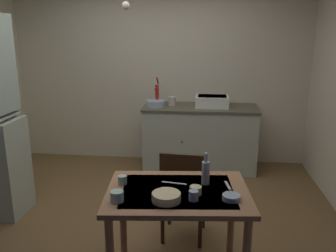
{
  "coord_description": "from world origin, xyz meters",
  "views": [
    {
      "loc": [
        0.66,
        -3.2,
        1.87
      ],
      "look_at": [
        0.31,
        0.03,
        1.0
      ],
      "focal_mm": 37.5,
      "sensor_mm": 36.0,
      "label": 1
    }
  ],
  "objects_px": {
    "serving_bowl_wide": "(166,197)",
    "sink_basin": "(212,101)",
    "hand_pump": "(157,93)",
    "mug_tall": "(122,180)",
    "mixing_bowl_counter": "(155,103)",
    "chair_far_side": "(183,192)",
    "dining_table": "(178,205)",
    "glass_bottle": "(206,172)"
  },
  "relations": [
    {
      "from": "mixing_bowl_counter",
      "to": "serving_bowl_wide",
      "type": "distance_m",
      "value": 2.56
    },
    {
      "from": "serving_bowl_wide",
      "to": "dining_table",
      "type": "bearing_deg",
      "value": 69.38
    },
    {
      "from": "sink_basin",
      "to": "hand_pump",
      "type": "distance_m",
      "value": 0.77
    },
    {
      "from": "chair_far_side",
      "to": "glass_bottle",
      "type": "xyz_separation_m",
      "value": [
        0.19,
        -0.46,
        0.39
      ]
    },
    {
      "from": "mixing_bowl_counter",
      "to": "mug_tall",
      "type": "distance_m",
      "value": 2.29
    },
    {
      "from": "dining_table",
      "to": "glass_bottle",
      "type": "relative_size",
      "value": 4.41
    },
    {
      "from": "hand_pump",
      "to": "serving_bowl_wide",
      "type": "relative_size",
      "value": 2.0
    },
    {
      "from": "mug_tall",
      "to": "glass_bottle",
      "type": "height_order",
      "value": "glass_bottle"
    },
    {
      "from": "hand_pump",
      "to": "mug_tall",
      "type": "height_order",
      "value": "hand_pump"
    },
    {
      "from": "sink_basin",
      "to": "mixing_bowl_counter",
      "type": "distance_m",
      "value": 0.77
    },
    {
      "from": "sink_basin",
      "to": "hand_pump",
      "type": "relative_size",
      "value": 1.13
    },
    {
      "from": "sink_basin",
      "to": "hand_pump",
      "type": "height_order",
      "value": "hand_pump"
    },
    {
      "from": "sink_basin",
      "to": "mixing_bowl_counter",
      "type": "xyz_separation_m",
      "value": [
        -0.76,
        -0.05,
        -0.04
      ]
    },
    {
      "from": "sink_basin",
      "to": "glass_bottle",
      "type": "distance_m",
      "value": 2.27
    },
    {
      "from": "dining_table",
      "to": "glass_bottle",
      "type": "bearing_deg",
      "value": 34.22
    },
    {
      "from": "chair_far_side",
      "to": "dining_table",
      "type": "bearing_deg",
      "value": -90.41
    },
    {
      "from": "serving_bowl_wide",
      "to": "mug_tall",
      "type": "relative_size",
      "value": 2.96
    },
    {
      "from": "hand_pump",
      "to": "chair_far_side",
      "type": "bearing_deg",
      "value": -75.06
    },
    {
      "from": "sink_basin",
      "to": "hand_pump",
      "type": "bearing_deg",
      "value": 176.6
    },
    {
      "from": "hand_pump",
      "to": "serving_bowl_wide",
      "type": "height_order",
      "value": "hand_pump"
    },
    {
      "from": "serving_bowl_wide",
      "to": "mug_tall",
      "type": "xyz_separation_m",
      "value": [
        -0.35,
        0.23,
        0.0
      ]
    },
    {
      "from": "mixing_bowl_counter",
      "to": "mug_tall",
      "type": "relative_size",
      "value": 3.86
    },
    {
      "from": "mug_tall",
      "to": "glass_bottle",
      "type": "distance_m",
      "value": 0.62
    },
    {
      "from": "serving_bowl_wide",
      "to": "sink_basin",
      "type": "bearing_deg",
      "value": 82.55
    },
    {
      "from": "serving_bowl_wide",
      "to": "glass_bottle",
      "type": "bearing_deg",
      "value": 49.38
    },
    {
      "from": "dining_table",
      "to": "glass_bottle",
      "type": "height_order",
      "value": "glass_bottle"
    },
    {
      "from": "mixing_bowl_counter",
      "to": "sink_basin",
      "type": "bearing_deg",
      "value": 3.74
    },
    {
      "from": "mixing_bowl_counter",
      "to": "serving_bowl_wide",
      "type": "height_order",
      "value": "mixing_bowl_counter"
    },
    {
      "from": "hand_pump",
      "to": "mixing_bowl_counter",
      "type": "xyz_separation_m",
      "value": [
        -0.0,
        -0.1,
        -0.13
      ]
    },
    {
      "from": "dining_table",
      "to": "mug_tall",
      "type": "distance_m",
      "value": 0.45
    },
    {
      "from": "mixing_bowl_counter",
      "to": "serving_bowl_wide",
      "type": "xyz_separation_m",
      "value": [
        0.43,
        -2.52,
        -0.12
      ]
    },
    {
      "from": "chair_far_side",
      "to": "mug_tall",
      "type": "height_order",
      "value": "chair_far_side"
    },
    {
      "from": "dining_table",
      "to": "serving_bowl_wide",
      "type": "relative_size",
      "value": 5.53
    },
    {
      "from": "dining_table",
      "to": "chair_far_side",
      "type": "xyz_separation_m",
      "value": [
        0.0,
        0.6,
        -0.18
      ]
    },
    {
      "from": "dining_table",
      "to": "chair_far_side",
      "type": "relative_size",
      "value": 1.23
    },
    {
      "from": "sink_basin",
      "to": "mixing_bowl_counter",
      "type": "height_order",
      "value": "sink_basin"
    },
    {
      "from": "hand_pump",
      "to": "mixing_bowl_counter",
      "type": "height_order",
      "value": "hand_pump"
    },
    {
      "from": "mixing_bowl_counter",
      "to": "chair_far_side",
      "type": "bearing_deg",
      "value": -74.18
    },
    {
      "from": "hand_pump",
      "to": "serving_bowl_wide",
      "type": "bearing_deg",
      "value": -80.76
    },
    {
      "from": "mixing_bowl_counter",
      "to": "serving_bowl_wide",
      "type": "relative_size",
      "value": 1.3
    },
    {
      "from": "sink_basin",
      "to": "hand_pump",
      "type": "xyz_separation_m",
      "value": [
        -0.76,
        0.05,
        0.09
      ]
    },
    {
      "from": "dining_table",
      "to": "chair_far_side",
      "type": "bearing_deg",
      "value": 89.59
    }
  ]
}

